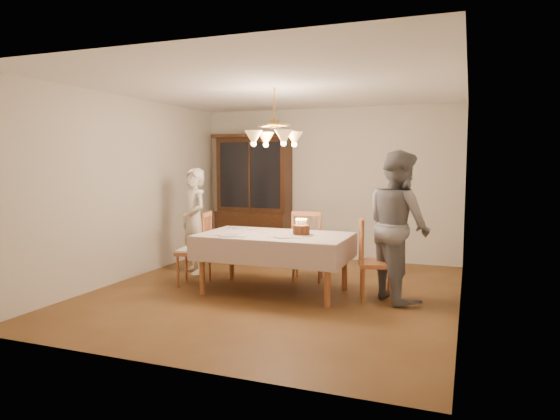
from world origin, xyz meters
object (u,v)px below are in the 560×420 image
at_px(china_hutch, 254,198).
at_px(birthday_cake, 301,231).
at_px(dining_table, 274,240).
at_px(chair_far_side, 308,250).
at_px(elderly_woman, 194,221).

bearing_deg(china_hutch, birthday_cake, -53.85).
relative_size(china_hutch, birthday_cake, 7.20).
xyz_separation_m(dining_table, chair_far_side, (0.20, 0.78, -0.24)).
distance_m(china_hutch, chair_far_side, 2.18).
xyz_separation_m(chair_far_side, elderly_woman, (-1.75, -0.15, 0.35)).
relative_size(dining_table, elderly_woman, 1.20).
xyz_separation_m(dining_table, elderly_woman, (-1.54, 0.63, 0.11)).
bearing_deg(birthday_cake, dining_table, -177.70).
distance_m(chair_far_side, elderly_woman, 1.79).
bearing_deg(elderly_woman, dining_table, 14.59).
bearing_deg(chair_far_side, china_hutch, 135.11).
relative_size(china_hutch, chair_far_side, 2.16).
bearing_deg(elderly_woman, chair_far_side, 41.61).
distance_m(china_hutch, elderly_woman, 1.66).
bearing_deg(birthday_cake, chair_far_side, 101.43).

